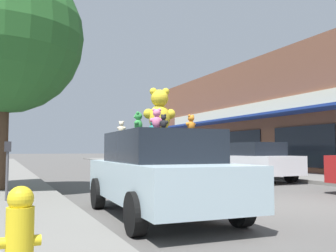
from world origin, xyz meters
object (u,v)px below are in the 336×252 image
at_px(parked_car_far_center, 250,160).
at_px(street_tree, 5,36).
at_px(teddy_bear_white, 155,126).
at_px(teddy_bear_cream, 121,127).
at_px(parked_car_far_right, 191,158).
at_px(parking_meter, 7,163).
at_px(plush_art_car, 160,172).
at_px(teddy_bear_green, 138,122).
at_px(teddy_bear_teal, 153,126).
at_px(teddy_bear_pink, 157,119).
at_px(teddy_bear_orange, 191,123).
at_px(fire_hydrant, 20,235).
at_px(teddy_bear_giant, 160,111).
at_px(teddy_bear_black, 164,121).

relative_size(parked_car_far_center, street_tree, 0.68).
relative_size(teddy_bear_white, street_tree, 0.05).
height_order(teddy_bear_cream, parked_car_far_right, teddy_bear_cream).
bearing_deg(parking_meter, parked_car_far_center, 21.70).
xyz_separation_m(plush_art_car, teddy_bear_green, (-0.40, 0.05, 0.92)).
bearing_deg(parking_meter, teddy_bear_cream, -35.69).
height_order(teddy_bear_teal, parked_car_far_right, teddy_bear_teal).
height_order(teddy_bear_cream, street_tree, street_tree).
relative_size(teddy_bear_teal, teddy_bear_pink, 0.68).
bearing_deg(street_tree, teddy_bear_orange, -59.53).
bearing_deg(street_tree, parked_car_far_right, 34.08).
distance_m(parked_car_far_center, parking_meter, 9.68).
relative_size(teddy_bear_teal, parked_car_far_center, 0.05).
relative_size(parked_car_far_right, fire_hydrant, 5.76).
bearing_deg(teddy_bear_teal, teddy_bear_cream, -7.82).
relative_size(teddy_bear_cream, parked_car_far_right, 0.05).
distance_m(plush_art_car, teddy_bear_orange, 1.09).
relative_size(teddy_bear_giant, parking_meter, 0.68).
bearing_deg(plush_art_car, parked_car_far_right, 61.97).
xyz_separation_m(fire_hydrant, parking_meter, (-0.04, 5.51, 0.41)).
height_order(teddy_bear_giant, fire_hydrant, teddy_bear_giant).
height_order(teddy_bear_giant, parked_car_far_center, teddy_bear_giant).
bearing_deg(parked_car_far_center, teddy_bear_white, -140.76).
bearing_deg(teddy_bear_orange, fire_hydrant, 28.14).
distance_m(teddy_bear_black, street_tree, 6.93).
height_order(teddy_bear_orange, teddy_bear_green, teddy_bear_green).
height_order(teddy_bear_giant, parked_car_far_right, teddy_bear_giant).
height_order(plush_art_car, teddy_bear_pink, teddy_bear_pink).
xyz_separation_m(teddy_bear_cream, street_tree, (-2.22, 3.99, 2.73)).
bearing_deg(teddy_bear_pink, teddy_bear_cream, -56.62).
height_order(teddy_bear_black, parked_car_far_right, teddy_bear_black).
bearing_deg(parked_car_far_center, teddy_bear_orange, -133.10).
xyz_separation_m(teddy_bear_pink, parked_car_far_center, (6.85, 6.87, -0.91)).
relative_size(plush_art_car, teddy_bear_green, 12.26).
relative_size(plush_art_car, parked_car_far_right, 0.98).
xyz_separation_m(parked_car_far_center, fire_hydrant, (-8.95, -9.08, -0.28)).
bearing_deg(fire_hydrant, parked_car_far_right, 57.70).
height_order(teddy_bear_teal, teddy_bear_green, teddy_bear_green).
xyz_separation_m(teddy_bear_cream, teddy_bear_white, (0.75, 0.06, 0.04)).
bearing_deg(fire_hydrant, teddy_bear_orange, 42.13).
height_order(teddy_bear_white, fire_hydrant, teddy_bear_white).
xyz_separation_m(teddy_bear_black, teddy_bear_cream, (-0.11, 1.93, 0.01)).
height_order(plush_art_car, street_tree, street_tree).
height_order(parked_car_far_center, street_tree, street_tree).
height_order(teddy_bear_orange, fire_hydrant, teddy_bear_orange).
xyz_separation_m(parked_car_far_right, fire_hydrant, (-8.95, -14.16, -0.27)).
distance_m(teddy_bear_giant, street_tree, 5.94).
height_order(teddy_bear_orange, parked_car_far_right, teddy_bear_orange).
distance_m(teddy_bear_teal, teddy_bear_cream, 0.85).
bearing_deg(parking_meter, teddy_bear_black, -57.33).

